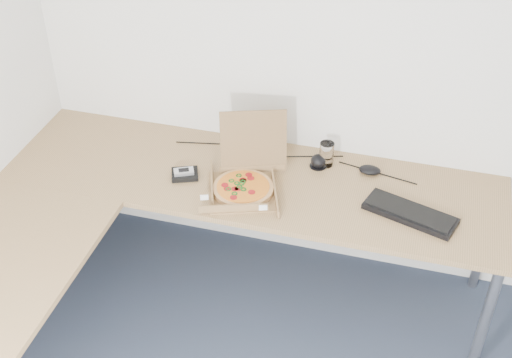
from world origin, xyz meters
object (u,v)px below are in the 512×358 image
(desk, at_px, (161,225))
(pizza_box, at_px, (244,183))
(wallet, at_px, (185,174))
(drinking_glass, at_px, (326,154))
(keyboard, at_px, (410,214))

(desk, distance_m, pizza_box, 0.45)
(pizza_box, xyz_separation_m, wallet, (-0.32, 0.03, -0.03))
(drinking_glass, relative_size, keyboard, 0.30)
(desk, bearing_deg, pizza_box, 46.08)
(desk, xyz_separation_m, wallet, (-0.01, 0.35, 0.04))
(desk, height_order, keyboard, keyboard)
(wallet, bearing_deg, drinking_glass, 1.66)
(desk, height_order, pizza_box, pizza_box)
(desk, relative_size, pizza_box, 6.51)
(keyboard, bearing_deg, desk, -145.29)
(drinking_glass, distance_m, wallet, 0.73)
(desk, relative_size, keyboard, 5.82)
(pizza_box, relative_size, drinking_glass, 2.96)
(desk, relative_size, drinking_glass, 19.24)
(desk, xyz_separation_m, pizza_box, (0.31, 0.32, 0.07))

